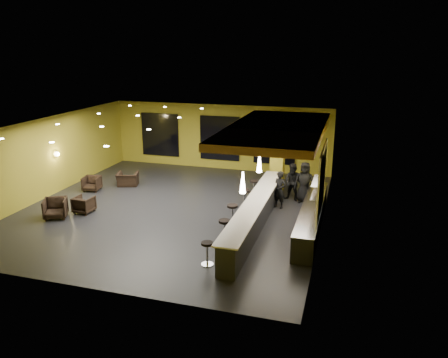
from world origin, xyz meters
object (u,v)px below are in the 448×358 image
(staff_a, at_px, (279,190))
(bar_stool_4, at_px, (254,186))
(armchair_d, at_px, (128,179))
(bar_stool_2, at_px, (232,212))
(armchair_a, at_px, (55,208))
(pendant_1, at_px, (259,163))
(prep_counter, at_px, (311,217))
(staff_b, at_px, (293,182))
(column, at_px, (278,154))
(pendant_0, at_px, (243,182))
(bar_stool_3, at_px, (244,197))
(armchair_c, at_px, (92,183))
(pendant_2, at_px, (272,148))
(bar_stool_0, at_px, (207,250))
(bar_counter, at_px, (255,215))
(armchair_b, at_px, (84,204))
(staff_c, at_px, (304,182))
(bar_stool_1, at_px, (225,228))

(staff_a, relative_size, bar_stool_4, 2.04)
(armchair_d, relative_size, bar_stool_2, 1.19)
(armchair_a, bearing_deg, pendant_1, -14.10)
(prep_counter, xyz_separation_m, staff_b, (-1.08, 2.84, 0.40))
(prep_counter, height_order, armchair_d, prep_counter)
(column, relative_size, bar_stool_4, 4.55)
(pendant_0, bearing_deg, column, 90.00)
(pendant_0, height_order, staff_a, pendant_0)
(pendant_0, height_order, armchair_d, pendant_0)
(armchair_a, bearing_deg, staff_a, -3.56)
(column, xyz_separation_m, bar_stool_3, (-0.83, -2.93, -1.20))
(bar_stool_2, bearing_deg, prep_counter, 11.88)
(staff_a, relative_size, staff_b, 0.95)
(column, height_order, armchair_c, column)
(pendant_1, relative_size, bar_stool_2, 0.84)
(pendant_2, relative_size, armchair_c, 0.93)
(armchair_c, distance_m, bar_stool_0, 9.19)
(staff_b, height_order, bar_stool_2, staff_b)
(column, bearing_deg, bar_stool_2, -100.27)
(bar_stool_3, bearing_deg, prep_counter, -22.46)
(prep_counter, relative_size, staff_a, 3.83)
(pendant_1, distance_m, armchair_c, 8.63)
(bar_stool_0, bearing_deg, bar_counter, 76.58)
(armchair_d, height_order, bar_stool_2, bar_stool_2)
(bar_counter, distance_m, pendant_0, 2.72)
(pendant_2, bearing_deg, armchair_c, -173.71)
(armchair_a, height_order, armchair_b, armchair_a)
(staff_a, height_order, staff_c, staff_c)
(bar_counter, relative_size, column, 2.29)
(prep_counter, relative_size, staff_b, 3.63)
(staff_c, relative_size, armchair_a, 2.05)
(prep_counter, distance_m, pendant_1, 2.77)
(staff_b, relative_size, staff_c, 0.94)
(staff_c, relative_size, armchair_d, 1.79)
(pendant_1, height_order, staff_c, pendant_1)
(bar_stool_1, distance_m, bar_stool_2, 1.51)
(column, bearing_deg, bar_counter, -90.00)
(pendant_0, bearing_deg, bar_stool_4, 98.55)
(bar_counter, distance_m, prep_counter, 2.06)
(pendant_0, bearing_deg, bar_stool_1, 150.95)
(prep_counter, bearing_deg, pendant_0, -128.66)
(pendant_0, xyz_separation_m, bar_stool_0, (-0.78, -1.27, -1.87))
(pendant_1, relative_size, armchair_a, 0.81)
(column, height_order, pendant_0, column)
(pendant_1, xyz_separation_m, bar_stool_2, (-0.85, -0.60, -1.82))
(staff_b, distance_m, armchair_c, 9.26)
(pendant_0, distance_m, armchair_d, 9.01)
(staff_b, bearing_deg, bar_stool_2, -103.57)
(pendant_0, relative_size, armchair_c, 0.93)
(prep_counter, distance_m, armchair_a, 9.88)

